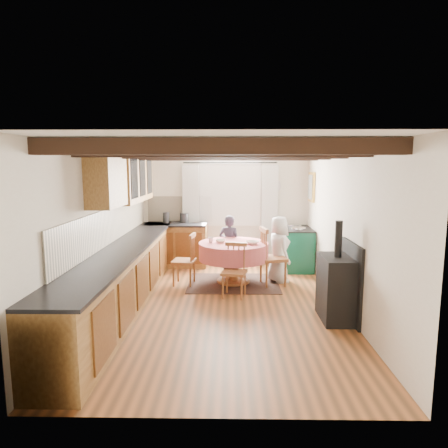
{
  "coord_description": "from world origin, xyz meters",
  "views": [
    {
      "loc": [
        0.11,
        -5.81,
        2.12
      ],
      "look_at": [
        0.0,
        0.8,
        1.15
      ],
      "focal_mm": 31.57,
      "sensor_mm": 36.0,
      "label": 1
    }
  ],
  "objects_px": {
    "chair_near": "(234,271)",
    "aga_range": "(296,248)",
    "child_right": "(279,249)",
    "child_far": "(229,245)",
    "dining_table": "(233,263)",
    "cast_iron_stove": "(337,271)",
    "chair_left": "(184,259)",
    "chair_right": "(273,256)",
    "cup": "(211,240)"
  },
  "relations": [
    {
      "from": "cast_iron_stove",
      "to": "child_right",
      "type": "distance_m",
      "value": 1.91
    },
    {
      "from": "chair_left",
      "to": "cast_iron_stove",
      "type": "xyz_separation_m",
      "value": [
        2.31,
        -1.6,
        0.23
      ]
    },
    {
      "from": "child_right",
      "to": "chair_near",
      "type": "bearing_deg",
      "value": 118.24
    },
    {
      "from": "dining_table",
      "to": "cup",
      "type": "bearing_deg",
      "value": 177.45
    },
    {
      "from": "cast_iron_stove",
      "to": "cup",
      "type": "bearing_deg",
      "value": 137.07
    },
    {
      "from": "chair_left",
      "to": "aga_range",
      "type": "height_order",
      "value": "chair_left"
    },
    {
      "from": "cast_iron_stove",
      "to": "child_right",
      "type": "bearing_deg",
      "value": 107.72
    },
    {
      "from": "aga_range",
      "to": "child_far",
      "type": "height_order",
      "value": "child_far"
    },
    {
      "from": "dining_table",
      "to": "cast_iron_stove",
      "type": "height_order",
      "value": "cast_iron_stove"
    },
    {
      "from": "child_right",
      "to": "child_far",
      "type": "bearing_deg",
      "value": 42.12
    },
    {
      "from": "dining_table",
      "to": "child_far",
      "type": "xyz_separation_m",
      "value": [
        -0.08,
        0.65,
        0.21
      ]
    },
    {
      "from": "aga_range",
      "to": "child_right",
      "type": "distance_m",
      "value": 1.05
    },
    {
      "from": "chair_near",
      "to": "cast_iron_stove",
      "type": "bearing_deg",
      "value": -20.82
    },
    {
      "from": "child_right",
      "to": "dining_table",
      "type": "bearing_deg",
      "value": 80.81
    },
    {
      "from": "chair_left",
      "to": "chair_right",
      "type": "height_order",
      "value": "chair_right"
    },
    {
      "from": "chair_left",
      "to": "dining_table",
      "type": "bearing_deg",
      "value": 102.04
    },
    {
      "from": "dining_table",
      "to": "child_right",
      "type": "relative_size",
      "value": 1.03
    },
    {
      "from": "cup",
      "to": "aga_range",
      "type": "bearing_deg",
      "value": 31.38
    },
    {
      "from": "cast_iron_stove",
      "to": "child_right",
      "type": "xyz_separation_m",
      "value": [
        -0.58,
        1.82,
        -0.09
      ]
    },
    {
      "from": "dining_table",
      "to": "cast_iron_stove",
      "type": "bearing_deg",
      "value": -49.94
    },
    {
      "from": "aga_range",
      "to": "cast_iron_stove",
      "type": "bearing_deg",
      "value": -87.71
    },
    {
      "from": "aga_range",
      "to": "chair_left",
      "type": "bearing_deg",
      "value": -152.53
    },
    {
      "from": "chair_near",
      "to": "aga_range",
      "type": "xyz_separation_m",
      "value": [
        1.3,
        1.81,
        -0.0
      ]
    },
    {
      "from": "chair_right",
      "to": "cup",
      "type": "distance_m",
      "value": 1.16
    },
    {
      "from": "chair_near",
      "to": "chair_left",
      "type": "distance_m",
      "value": 1.12
    },
    {
      "from": "cast_iron_stove",
      "to": "cup",
      "type": "relative_size",
      "value": 13.72
    },
    {
      "from": "dining_table",
      "to": "chair_right",
      "type": "height_order",
      "value": "chair_right"
    },
    {
      "from": "chair_left",
      "to": "chair_right",
      "type": "xyz_separation_m",
      "value": [
        1.61,
        0.02,
        0.06
      ]
    },
    {
      "from": "child_right",
      "to": "cup",
      "type": "relative_size",
      "value": 12.01
    },
    {
      "from": "aga_range",
      "to": "child_right",
      "type": "bearing_deg",
      "value": -116.91
    },
    {
      "from": "chair_left",
      "to": "child_right",
      "type": "xyz_separation_m",
      "value": [
        1.73,
        0.21,
        0.14
      ]
    },
    {
      "from": "child_far",
      "to": "child_right",
      "type": "relative_size",
      "value": 0.97
    },
    {
      "from": "chair_left",
      "to": "cup",
      "type": "distance_m",
      "value": 0.59
    },
    {
      "from": "child_far",
      "to": "chair_right",
      "type": "bearing_deg",
      "value": 156.42
    },
    {
      "from": "chair_near",
      "to": "aga_range",
      "type": "relative_size",
      "value": 0.93
    },
    {
      "from": "dining_table",
      "to": "child_right",
      "type": "height_order",
      "value": "child_right"
    },
    {
      "from": "aga_range",
      "to": "cup",
      "type": "height_order",
      "value": "aga_range"
    },
    {
      "from": "chair_near",
      "to": "chair_left",
      "type": "bearing_deg",
      "value": 156.19
    },
    {
      "from": "cast_iron_stove",
      "to": "cup",
      "type": "distance_m",
      "value": 2.5
    },
    {
      "from": "child_far",
      "to": "chair_left",
      "type": "bearing_deg",
      "value": 59.79
    },
    {
      "from": "chair_left",
      "to": "cup",
      "type": "xyz_separation_m",
      "value": [
        0.48,
        0.1,
        0.34
      ]
    },
    {
      "from": "dining_table",
      "to": "chair_near",
      "type": "height_order",
      "value": "chair_near"
    },
    {
      "from": "chair_right",
      "to": "cast_iron_stove",
      "type": "distance_m",
      "value": 1.78
    },
    {
      "from": "chair_near",
      "to": "chair_right",
      "type": "height_order",
      "value": "chair_right"
    },
    {
      "from": "cast_iron_stove",
      "to": "child_right",
      "type": "height_order",
      "value": "cast_iron_stove"
    },
    {
      "from": "cast_iron_stove",
      "to": "cup",
      "type": "xyz_separation_m",
      "value": [
        -1.83,
        1.7,
        0.11
      ]
    },
    {
      "from": "cup",
      "to": "dining_table",
      "type": "bearing_deg",
      "value": -2.55
    },
    {
      "from": "dining_table",
      "to": "child_far",
      "type": "height_order",
      "value": "child_far"
    },
    {
      "from": "chair_right",
      "to": "child_right",
      "type": "distance_m",
      "value": 0.24
    },
    {
      "from": "cast_iron_stove",
      "to": "child_far",
      "type": "distance_m",
      "value": 2.77
    }
  ]
}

